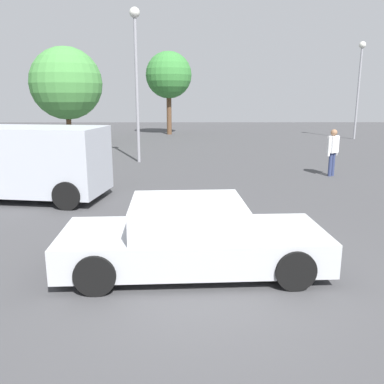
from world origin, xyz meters
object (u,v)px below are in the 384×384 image
dog (225,207)px  van_white (19,160)px  pedestrian (333,148)px  light_post_near (136,60)px  light_post_mid (360,74)px  sedan_foreground (192,238)px

dog → van_white: size_ratio=0.13×
pedestrian → light_post_near: size_ratio=0.27×
light_post_mid → van_white: bearing=-134.7°
van_white → light_post_near: bearing=-102.8°
dog → van_white: (-5.75, 1.95, 0.85)m
pedestrian → dog: bearing=-77.1°
sedan_foreground → light_post_mid: (11.42, 21.54, 3.77)m
pedestrian → light_post_near: (-7.56, 3.37, 3.38)m
pedestrian → light_post_near: bearing=-151.1°
dog → pedestrian: 6.94m
dog → pedestrian: pedestrian is taller
dog → sedan_foreground: bearing=68.4°
sedan_foreground → pedestrian: pedestrian is taller
light_post_mid → pedestrian: bearing=-115.0°
light_post_near → light_post_mid: 16.85m
pedestrian → light_post_near: light_post_near is taller
van_white → light_post_mid: size_ratio=0.80×
pedestrian → light_post_mid: 14.91m
dog → van_white: van_white is taller
van_white → light_post_near: size_ratio=0.78×
dog → light_post_near: bearing=-76.3°
sedan_foreground → light_post_near: (-2.28, 11.73, 3.85)m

